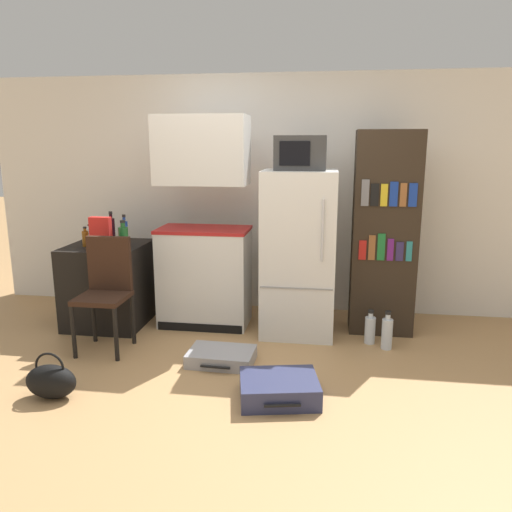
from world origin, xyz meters
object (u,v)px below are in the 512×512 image
at_px(suitcase_large_flat, 279,389).
at_px(bottle_blue_soda, 125,233).
at_px(bottle_milk_white, 100,236).
at_px(water_bottle_front, 370,329).
at_px(side_table, 109,284).
at_px(chair, 106,284).
at_px(water_bottle_middle, 387,333).
at_px(bottle_green_tall, 124,239).
at_px(bookshelf, 384,234).
at_px(handbag, 51,381).
at_px(cereal_box, 101,234).
at_px(bottle_wine_dark, 112,230).
at_px(suitcase_small_flat, 221,357).
at_px(bottle_amber_beer, 85,238).
at_px(refrigerator, 299,253).
at_px(kitchen_hutch, 204,233).
at_px(bottle_clear_short, 90,234).
at_px(microwave, 301,153).

bearing_deg(suitcase_large_flat, bottle_blue_soda, 130.32).
xyz_separation_m(bottle_milk_white, water_bottle_front, (2.56, -0.19, -0.73)).
bearing_deg(side_table, suitcase_large_flat, -35.20).
bearing_deg(water_bottle_front, chair, -169.83).
bearing_deg(water_bottle_front, suitcase_large_flat, -122.13).
xyz_separation_m(chair, water_bottle_middle, (2.38, 0.30, -0.42)).
height_order(side_table, bottle_green_tall, bottle_green_tall).
bearing_deg(bookshelf, bottle_green_tall, -168.39).
xyz_separation_m(bookshelf, water_bottle_front, (-0.11, -0.35, -0.79)).
relative_size(bookshelf, handbag, 5.12).
bearing_deg(cereal_box, water_bottle_front, 1.68).
xyz_separation_m(suitcase_large_flat, water_bottle_front, (0.69, 1.10, 0.05)).
relative_size(bottle_blue_soda, water_bottle_front, 0.96).
xyz_separation_m(bottle_wine_dark, suitcase_small_flat, (1.26, -0.85, -0.86)).
distance_m(bottle_amber_beer, water_bottle_front, 2.74).
distance_m(bottle_green_tall, water_bottle_front, 2.32).
height_order(side_table, refrigerator, refrigerator).
bearing_deg(chair, kitchen_hutch, 44.79).
bearing_deg(refrigerator, suitcase_large_flat, -91.90).
xyz_separation_m(bottle_blue_soda, handbag, (0.03, -1.47, -0.78)).
bearing_deg(water_bottle_middle, side_table, 174.29).
xyz_separation_m(side_table, cereal_box, (0.06, -0.23, 0.54)).
height_order(bookshelf, chair, bookshelf).
bearing_deg(bottle_green_tall, handbag, -93.49).
height_order(bookshelf, bottle_wine_dark, bookshelf).
xyz_separation_m(bottle_milk_white, bottle_blue_soda, (0.27, -0.04, 0.05)).
bearing_deg(bottle_blue_soda, bottle_clear_short, 158.45).
height_order(bottle_clear_short, handbag, bottle_clear_short).
relative_size(bottle_milk_white, suitcase_large_flat, 0.31).
bearing_deg(handbag, bottle_green_tall, 86.51).
relative_size(microwave, bottle_wine_dark, 1.44).
relative_size(side_table, chair, 0.82).
height_order(bottle_green_tall, bottle_blue_soda, bottle_blue_soda).
distance_m(refrigerator, cereal_box, 1.80).
bearing_deg(suitcase_large_flat, kitchen_hutch, 110.44).
xyz_separation_m(bottle_milk_white, chair, (0.32, -0.59, -0.30)).
height_order(side_table, kitchen_hutch, kitchen_hutch).
bearing_deg(side_table, suitcase_small_flat, -30.54).
bearing_deg(bottle_wine_dark, bottle_green_tall, -53.44).
distance_m(bottle_blue_soda, water_bottle_middle, 2.55).
bearing_deg(bookshelf, kitchen_hutch, -177.79).
distance_m(bookshelf, bottle_blue_soda, 2.41).
distance_m(refrigerator, bottle_blue_soda, 1.65).
bearing_deg(suitcase_large_flat, cereal_box, 137.62).
bearing_deg(bottle_blue_soda, water_bottle_middle, -5.99).
bearing_deg(bottle_amber_beer, water_bottle_front, -1.28).
bearing_deg(bottle_wine_dark, bottle_clear_short, 165.67).
xyz_separation_m(refrigerator, water_bottle_front, (0.65, -0.21, -0.62)).
bearing_deg(chair, suitcase_small_flat, -10.80).
height_order(refrigerator, suitcase_small_flat, refrigerator).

